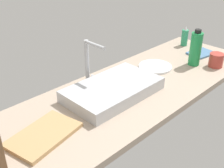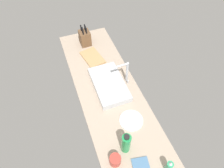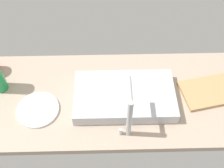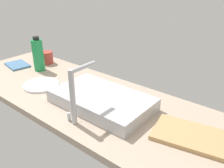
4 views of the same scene
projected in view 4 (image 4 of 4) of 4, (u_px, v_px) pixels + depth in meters
countertop_slab at (98, 104)px, 125.49cm from camera, size 197.86×59.28×3.50cm
sink_basin at (102, 100)px, 119.18cm from camera, size 50.11×29.12×6.43cm
faucet at (75, 91)px, 101.40cm from camera, size 5.50×15.03×25.67cm
cutting_board at (191, 136)px, 97.15cm from camera, size 32.68×24.03×1.80cm
water_bottle at (38, 55)px, 158.95cm from camera, size 7.27×7.27×23.21cm
dinner_plate at (41, 85)px, 141.15cm from camera, size 20.91×20.91×1.20cm
dish_towel at (18, 65)px, 170.61cm from camera, size 19.62×15.73×1.20cm
coffee_mug at (47, 58)px, 173.75cm from camera, size 8.83×8.83×8.65cm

